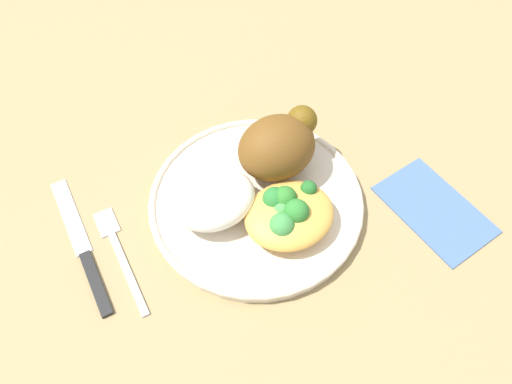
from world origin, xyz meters
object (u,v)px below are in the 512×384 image
(roasted_chicken, at_px, (279,146))
(knife, at_px, (85,254))
(plate, at_px, (256,201))
(napkin, at_px, (435,209))
(mac_cheese_with_broccoli, at_px, (288,213))
(fork, at_px, (119,253))
(rice_pile, at_px, (214,199))

(roasted_chicken, distance_m, knife, 0.24)
(plate, xyz_separation_m, napkin, (0.18, -0.10, -0.01))
(plate, height_order, mac_cheese_with_broccoli, mac_cheese_with_broccoli)
(plate, distance_m, napkin, 0.21)
(mac_cheese_with_broccoli, height_order, fork, mac_cheese_with_broccoli)
(fork, distance_m, knife, 0.04)
(plate, height_order, napkin, plate)
(knife, bearing_deg, fork, -25.41)
(roasted_chicken, distance_m, fork, 0.21)
(fork, distance_m, napkin, 0.36)
(plate, bearing_deg, mac_cheese_with_broccoli, -71.16)
(plate, distance_m, fork, 0.16)
(fork, bearing_deg, knife, 154.59)
(roasted_chicken, bearing_deg, plate, -147.41)
(mac_cheese_with_broccoli, relative_size, fork, 0.70)
(knife, bearing_deg, rice_pile, -8.85)
(roasted_chicken, bearing_deg, napkin, -43.83)
(roasted_chicken, height_order, napkin, roasted_chicken)
(mac_cheese_with_broccoli, distance_m, fork, 0.19)
(rice_pile, relative_size, napkin, 0.72)
(roasted_chicken, xyz_separation_m, fork, (-0.21, -0.02, -0.05))
(roasted_chicken, relative_size, mac_cheese_with_broccoli, 1.02)
(plate, distance_m, mac_cheese_with_broccoli, 0.05)
(plate, bearing_deg, knife, 171.71)
(plate, bearing_deg, napkin, -29.69)
(roasted_chicken, height_order, rice_pile, roasted_chicken)
(roasted_chicken, height_order, fork, roasted_chicken)
(mac_cheese_with_broccoli, relative_size, knife, 0.53)
(rice_pile, bearing_deg, plate, -6.59)
(napkin, bearing_deg, plate, 150.31)
(roasted_chicken, relative_size, fork, 0.72)
(plate, distance_m, knife, 0.20)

